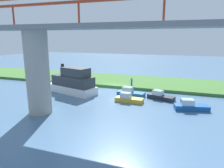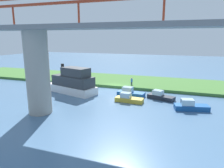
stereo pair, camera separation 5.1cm
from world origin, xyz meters
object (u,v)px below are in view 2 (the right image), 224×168
(mooring_post, at_px, (78,79))
(motorboat_red, at_px, (72,82))
(riverboat_paddlewheel, at_px, (160,96))
(motorboat_white, at_px, (130,93))
(skiff_small, at_px, (128,99))
(person_on_bank, at_px, (132,81))
(bridge_pylon, at_px, (38,73))
(pontoon_yellow, at_px, (190,106))

(mooring_post, height_order, motorboat_red, motorboat_red)
(riverboat_paddlewheel, bearing_deg, mooring_post, -17.87)
(motorboat_white, distance_m, skiff_small, 3.18)
(motorboat_red, bearing_deg, person_on_bank, -139.66)
(bridge_pylon, bearing_deg, pontoon_yellow, -157.40)
(motorboat_red, distance_m, riverboat_paddlewheel, 14.75)
(bridge_pylon, xyz_separation_m, motorboat_red, (1.14, -9.81, -3.27))
(person_on_bank, distance_m, pontoon_yellow, 14.20)
(mooring_post, bearing_deg, motorboat_red, 112.03)
(motorboat_white, bearing_deg, mooring_post, -23.16)
(bridge_pylon, distance_m, motorboat_white, 14.86)
(motorboat_white, bearing_deg, skiff_small, 99.78)
(mooring_post, distance_m, motorboat_white, 13.67)
(person_on_bank, distance_m, skiff_small, 9.27)
(motorboat_red, relative_size, motorboat_white, 2.20)
(person_on_bank, relative_size, motorboat_red, 0.14)
(riverboat_paddlewheel, bearing_deg, person_on_bank, -45.37)
(riverboat_paddlewheel, xyz_separation_m, skiff_small, (4.27, 2.91, 0.00))
(bridge_pylon, bearing_deg, riverboat_paddlewheel, -141.01)
(person_on_bank, relative_size, skiff_small, 0.34)
(bridge_pylon, relative_size, mooring_post, 10.08)
(bridge_pylon, xyz_separation_m, motorboat_white, (-8.70, -11.16, -4.54))
(bridge_pylon, height_order, mooring_post, bridge_pylon)
(mooring_post, bearing_deg, person_on_bank, -177.17)
(mooring_post, height_order, skiff_small, mooring_post)
(person_on_bank, xyz_separation_m, motorboat_white, (-1.27, 5.93, -0.68))
(person_on_bank, relative_size, mooring_post, 1.38)
(bridge_pylon, bearing_deg, motorboat_red, -83.36)
(mooring_post, xyz_separation_m, riverboat_paddlewheel, (-17.37, 5.60, -0.52))
(pontoon_yellow, height_order, skiff_small, pontoon_yellow)
(person_on_bank, relative_size, motorboat_white, 0.31)
(motorboat_red, distance_m, pontoon_yellow, 19.13)
(riverboat_paddlewheel, bearing_deg, motorboat_white, -2.67)
(bridge_pylon, bearing_deg, mooring_post, -76.85)
(pontoon_yellow, bearing_deg, motorboat_red, -7.25)
(riverboat_paddlewheel, height_order, pontoon_yellow, pontoon_yellow)
(mooring_post, relative_size, motorboat_red, 0.10)
(mooring_post, xyz_separation_m, motorboat_white, (-12.56, 5.37, -0.48))
(pontoon_yellow, bearing_deg, skiff_small, -4.18)
(mooring_post, xyz_separation_m, motorboat_red, (-2.72, 6.72, 0.79))
(riverboat_paddlewheel, height_order, motorboat_white, motorboat_white)
(mooring_post, distance_m, riverboat_paddlewheel, 18.26)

